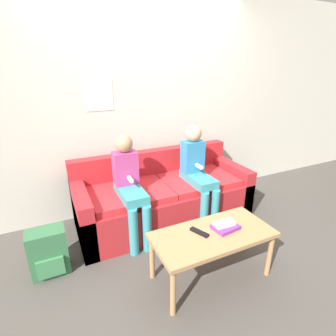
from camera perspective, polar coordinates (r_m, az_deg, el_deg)
ground_plane at (r=2.89m, az=3.39°, el=-15.84°), size 10.00×10.00×0.00m
wall_back at (r=3.26m, az=-4.92°, el=13.48°), size 8.00×0.07×2.60m
couch at (r=3.12m, az=-1.03°, el=-6.49°), size 2.00×0.81×0.79m
coffee_table at (r=2.30m, az=9.67°, el=-14.85°), size 1.02×0.49×0.45m
person_left at (r=2.67m, az=-8.32°, el=-3.48°), size 0.24×0.56×1.11m
person_right at (r=2.97m, az=6.46°, el=-0.41°), size 0.24×0.56×1.14m
tv_remote at (r=2.24m, az=6.85°, el=-13.70°), size 0.10×0.17×0.02m
book_stack at (r=2.33m, az=12.32°, el=-12.21°), size 0.23×0.18×0.06m
backpack at (r=2.64m, az=-24.53°, el=-16.38°), size 0.32×0.22×0.44m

